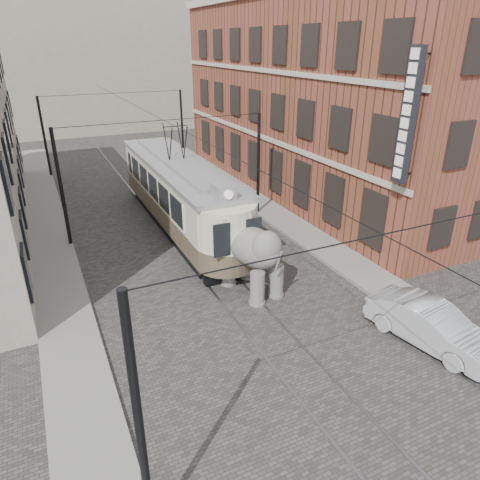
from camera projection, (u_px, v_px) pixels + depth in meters
ground at (216, 274)px, 19.89m from camera, size 120.00×120.00×0.00m
tram_rails at (216, 274)px, 19.88m from camera, size 1.54×80.00×0.02m
sidewalk_right at (326, 248)px, 22.19m from camera, size 2.00×60.00×0.15m
sidewalk_left at (63, 306)px, 17.33m from camera, size 2.00×60.00×0.15m
brick_building at (316, 101)px, 29.11m from camera, size 8.00×26.00×12.00m
distant_block at (81, 66)px, 49.99m from camera, size 28.00×10.00×14.00m
catenary at (174, 181)px, 22.70m from camera, size 11.00×30.20×6.00m
tram at (178, 178)px, 23.89m from camera, size 2.96×14.24×5.65m
elephant at (252, 257)px, 18.01m from camera, size 3.77×5.54×3.11m
parked_car at (431, 325)px, 15.06m from camera, size 2.47×4.73×1.48m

